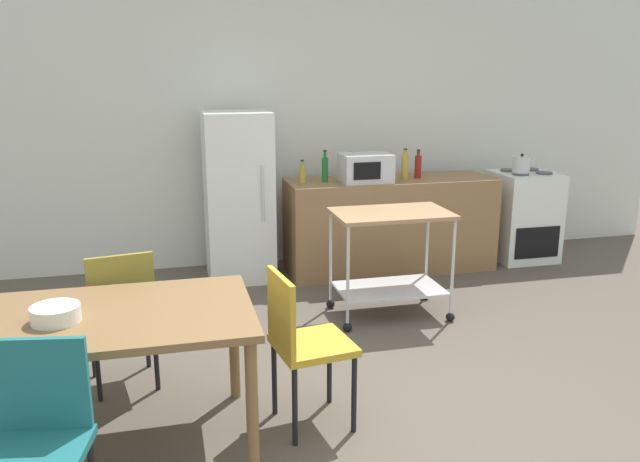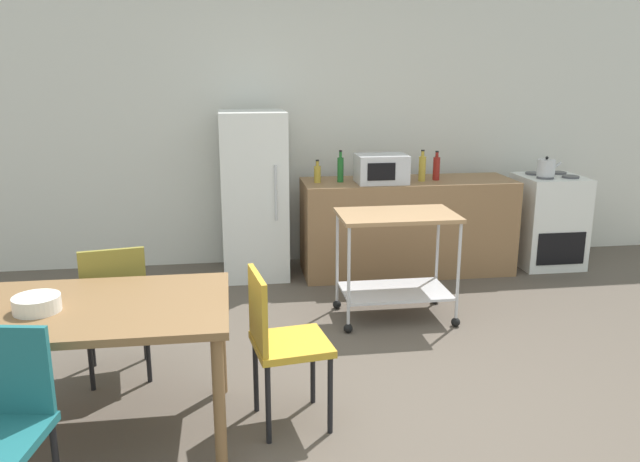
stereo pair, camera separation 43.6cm
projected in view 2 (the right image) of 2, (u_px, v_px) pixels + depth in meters
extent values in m
plane|color=brown|center=(375.00, 419.00, 3.62)|extent=(12.00, 12.00, 0.00)
cube|color=silver|center=(306.00, 117.00, 6.32)|extent=(8.40, 0.12, 2.90)
cube|color=olive|center=(407.00, 226.00, 6.12)|extent=(2.00, 0.64, 0.90)
cube|color=brown|center=(81.00, 310.00, 3.27)|extent=(1.50, 0.90, 0.04)
cylinder|color=brown|center=(219.00, 404.00, 3.08)|extent=(0.06, 0.06, 0.71)
cylinder|color=brown|center=(220.00, 338.00, 3.83)|extent=(0.06, 0.06, 0.71)
cube|color=gold|center=(291.00, 344.00, 3.47)|extent=(0.45, 0.45, 0.04)
cube|color=gold|center=(258.00, 310.00, 3.37)|extent=(0.09, 0.38, 0.40)
cylinder|color=black|center=(330.00, 395.00, 3.43)|extent=(0.03, 0.03, 0.45)
cylinder|color=black|center=(313.00, 367.00, 3.74)|extent=(0.03, 0.03, 0.45)
cylinder|color=black|center=(268.00, 404.00, 3.33)|extent=(0.03, 0.03, 0.45)
cylinder|color=black|center=(256.00, 375.00, 3.65)|extent=(0.03, 0.03, 0.45)
cube|color=olive|center=(116.00, 306.00, 4.03)|extent=(0.46, 0.46, 0.04)
cube|color=olive|center=(113.00, 282.00, 3.81)|extent=(0.38, 0.10, 0.40)
cylinder|color=black|center=(145.00, 328.00, 4.30)|extent=(0.03, 0.03, 0.45)
cylinder|color=black|center=(91.00, 335.00, 4.20)|extent=(0.03, 0.03, 0.45)
cylinder|color=black|center=(148.00, 349.00, 3.99)|extent=(0.03, 0.03, 0.45)
cylinder|color=black|center=(90.00, 356.00, 3.89)|extent=(0.03, 0.03, 0.45)
cube|color=#1E666B|center=(7.00, 370.00, 2.70)|extent=(0.38, 0.10, 0.40)
cube|color=white|center=(548.00, 221.00, 6.34)|extent=(0.60, 0.60, 0.90)
cube|color=black|center=(561.00, 249.00, 6.10)|extent=(0.48, 0.01, 0.32)
cylinder|color=#47474C|center=(545.00, 177.00, 6.09)|extent=(0.16, 0.16, 0.02)
cylinder|color=#47474C|center=(571.00, 177.00, 6.13)|extent=(0.16, 0.16, 0.02)
cylinder|color=#47474C|center=(534.00, 173.00, 6.32)|extent=(0.16, 0.16, 0.02)
cylinder|color=#47474C|center=(558.00, 173.00, 6.36)|extent=(0.16, 0.16, 0.02)
cube|color=white|center=(254.00, 195.00, 5.94)|extent=(0.60, 0.60, 1.55)
cylinder|color=silver|center=(276.00, 193.00, 5.64)|extent=(0.02, 0.02, 0.50)
cube|color=#A37A51|center=(397.00, 215.00, 4.88)|extent=(0.90, 0.56, 0.03)
cube|color=silver|center=(395.00, 291.00, 5.03)|extent=(0.83, 0.52, 0.02)
cylinder|color=silver|center=(349.00, 276.00, 4.67)|extent=(0.02, 0.02, 0.76)
sphere|color=black|center=(348.00, 328.00, 4.78)|extent=(0.07, 0.07, 0.07)
cylinder|color=silver|center=(458.00, 271.00, 4.79)|extent=(0.02, 0.02, 0.76)
sphere|color=black|center=(456.00, 322.00, 4.89)|extent=(0.07, 0.07, 0.07)
cylinder|color=silver|center=(337.00, 256.00, 5.15)|extent=(0.02, 0.02, 0.76)
sphere|color=black|center=(337.00, 304.00, 5.26)|extent=(0.07, 0.07, 0.07)
cylinder|color=silver|center=(437.00, 252.00, 5.27)|extent=(0.02, 0.02, 0.76)
sphere|color=black|center=(435.00, 299.00, 5.37)|extent=(0.07, 0.07, 0.07)
cylinder|color=gold|center=(317.00, 174.00, 5.86)|extent=(0.06, 0.06, 0.15)
cylinder|color=gold|center=(317.00, 164.00, 5.83)|extent=(0.03, 0.03, 0.05)
cylinder|color=black|center=(317.00, 160.00, 5.83)|extent=(0.03, 0.03, 0.01)
cylinder|color=#1E6628|center=(340.00, 170.00, 5.88)|extent=(0.06, 0.06, 0.23)
cylinder|color=#1E6628|center=(341.00, 155.00, 5.85)|extent=(0.03, 0.03, 0.06)
cylinder|color=black|center=(341.00, 151.00, 5.84)|extent=(0.03, 0.03, 0.01)
cube|color=silver|center=(381.00, 169.00, 5.84)|extent=(0.46, 0.34, 0.26)
cube|color=black|center=(381.00, 172.00, 5.67)|extent=(0.25, 0.01, 0.16)
cylinder|color=gold|center=(422.00, 169.00, 5.93)|extent=(0.07, 0.07, 0.23)
cylinder|color=gold|center=(423.00, 154.00, 5.90)|extent=(0.03, 0.03, 0.05)
cylinder|color=black|center=(423.00, 150.00, 5.89)|extent=(0.03, 0.03, 0.01)
cylinder|color=maroon|center=(436.00, 169.00, 5.99)|extent=(0.06, 0.06, 0.22)
cylinder|color=maroon|center=(437.00, 155.00, 5.96)|extent=(0.03, 0.03, 0.05)
cylinder|color=black|center=(437.00, 152.00, 5.95)|extent=(0.03, 0.03, 0.01)
cylinder|color=white|center=(37.00, 304.00, 3.18)|extent=(0.23, 0.23, 0.08)
cylinder|color=silver|center=(546.00, 168.00, 6.09)|extent=(0.17, 0.17, 0.16)
sphere|color=black|center=(547.00, 158.00, 6.07)|extent=(0.03, 0.03, 0.03)
cylinder|color=silver|center=(558.00, 165.00, 6.10)|extent=(0.08, 0.02, 0.07)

